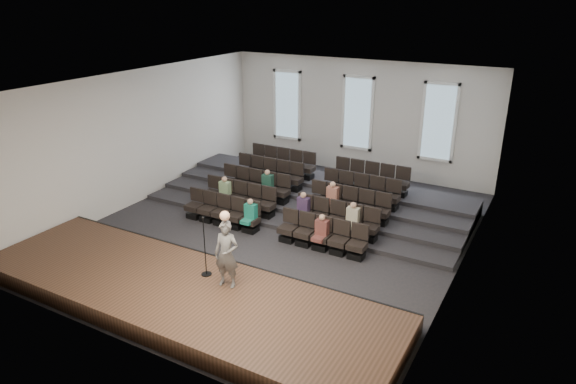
% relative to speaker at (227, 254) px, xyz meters
% --- Properties ---
extents(ground, '(14.00, 14.00, 0.00)m').
position_rel_speaker_xyz_m(ground, '(-1.09, 4.45, -1.40)').
color(ground, black).
rests_on(ground, ground).
extents(ceiling, '(12.00, 14.00, 0.02)m').
position_rel_speaker_xyz_m(ceiling, '(-1.09, 4.45, 3.61)').
color(ceiling, white).
rests_on(ceiling, ground).
extents(wall_back, '(12.00, 0.04, 5.00)m').
position_rel_speaker_xyz_m(wall_back, '(-1.09, 11.47, 1.10)').
color(wall_back, silver).
rests_on(wall_back, ground).
extents(wall_front, '(12.00, 0.04, 5.00)m').
position_rel_speaker_xyz_m(wall_front, '(-1.09, -2.57, 1.10)').
color(wall_front, silver).
rests_on(wall_front, ground).
extents(wall_left, '(0.04, 14.00, 5.00)m').
position_rel_speaker_xyz_m(wall_left, '(-7.11, 4.45, 1.10)').
color(wall_left, silver).
rests_on(wall_left, ground).
extents(wall_right, '(0.04, 14.00, 5.00)m').
position_rel_speaker_xyz_m(wall_right, '(4.93, 4.45, 1.10)').
color(wall_right, silver).
rests_on(wall_right, ground).
extents(stage, '(11.80, 3.60, 0.50)m').
position_rel_speaker_xyz_m(stage, '(-1.09, -0.65, -1.15)').
color(stage, '#472D1E').
rests_on(stage, ground).
extents(stage_lip, '(11.80, 0.06, 0.52)m').
position_rel_speaker_xyz_m(stage_lip, '(-1.09, 1.12, -1.15)').
color(stage_lip, black).
rests_on(stage_lip, ground).
extents(risers, '(11.80, 4.80, 0.60)m').
position_rel_speaker_xyz_m(risers, '(-1.09, 7.62, -1.21)').
color(risers, black).
rests_on(risers, ground).
extents(seating_rows, '(6.80, 4.70, 1.67)m').
position_rel_speaker_xyz_m(seating_rows, '(-1.09, 5.99, -0.72)').
color(seating_rows, black).
rests_on(seating_rows, ground).
extents(windows, '(8.44, 0.10, 3.24)m').
position_rel_speaker_xyz_m(windows, '(-1.09, 11.40, 1.30)').
color(windows, white).
rests_on(windows, wall_back).
extents(audience, '(5.45, 2.64, 1.10)m').
position_rel_speaker_xyz_m(audience, '(-0.82, 4.90, -0.57)').
color(audience, '#187963').
rests_on(audience, seating_rows).
extents(speaker, '(0.72, 0.53, 1.80)m').
position_rel_speaker_xyz_m(speaker, '(0.00, 0.00, 0.00)').
color(speaker, '#575553').
rests_on(speaker, stage).
extents(mic_stand, '(0.29, 0.29, 1.71)m').
position_rel_speaker_xyz_m(mic_stand, '(-0.82, 0.16, -0.39)').
color(mic_stand, black).
rests_on(mic_stand, stage).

